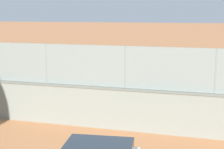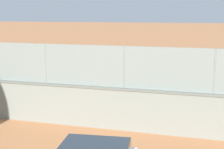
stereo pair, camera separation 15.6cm
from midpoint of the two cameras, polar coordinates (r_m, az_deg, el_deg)
name	(u,v)px [view 1 (the left image)]	position (r m, az deg, el deg)	size (l,w,h in m)	color
ground_plane	(132,77)	(23.82, 3.33, -0.36)	(260.00, 260.00, 0.00)	#B27247
perimeter_wall	(48,102)	(14.09, -11.52, -4.81)	(27.34, 0.80, 1.71)	gray
fence_panel_on_wall	(46,63)	(13.74, -11.78, 1.91)	(26.86, 0.45, 1.64)	gray
player_baseline_waiting	(172,83)	(17.25, 10.18, -1.50)	(0.77, 1.26, 1.65)	#B2B2B2
player_foreground_swinging	(49,65)	(22.94, -11.15, 1.58)	(1.29, 0.77, 1.70)	black
player_at_service_line	(209,81)	(18.45, 16.36, -1.02)	(0.92, 0.99, 1.63)	navy
sports_ball	(173,84)	(15.43, 10.27, -1.60)	(0.19, 0.19, 0.19)	white
courtside_bench	(141,110)	(14.21, 4.82, -6.18)	(1.61, 0.40, 0.87)	#4C6B4C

